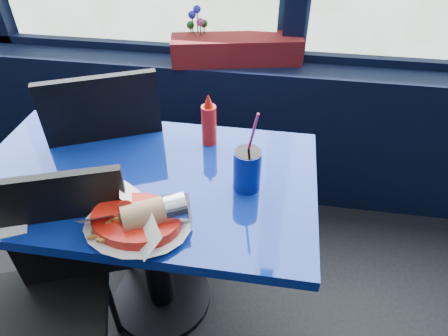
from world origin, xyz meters
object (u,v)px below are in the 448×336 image
Objects in this scene: planter_box at (237,50)px; soda_cup at (247,169)px; chair_near_front at (54,287)px; ketchup_bottle at (209,122)px; flower_vase at (198,44)px; chair_near_back at (136,155)px; near_table at (149,212)px; food_basket at (138,219)px.

soda_cup is at bearing -92.13° from planter_box.
ketchup_bottle reaches higher than chair_near_front.
ketchup_bottle is at bearing -74.58° from flower_vase.
flower_vase is (0.17, 0.55, 0.30)m from chair_near_back.
chair_near_back is (-0.15, 0.32, 0.01)m from near_table.
soda_cup is (0.36, -0.00, 0.26)m from near_table.
planter_box is (0.43, 1.20, 0.34)m from chair_near_front.
food_basket is 0.38m from soda_cup.
flower_vase is 0.83× the size of soda_cup.
ketchup_bottle is 0.68× the size of soda_cup.
food_basket is (0.05, -1.11, -0.09)m from flower_vase.
near_table is 0.41m from ketchup_bottle.
near_table is 4.65× the size of flower_vase.
soda_cup is (0.17, -0.23, -0.02)m from ketchup_bottle.
flower_vase is at bearing 88.79° from near_table.
near_table is at bearing 179.99° from soda_cup.
food_basket is (-0.15, -1.10, -0.08)m from planter_box.
chair_near_front is 0.91× the size of chair_near_back.
near_table is 1.19× the size of chair_near_back.
planter_box is 2.45× the size of flower_vase.
food_basket is at bearing -1.00° from chair_near_front.
planter_box is (0.21, 0.87, 0.30)m from near_table.
chair_near_back is 4.82× the size of ketchup_bottle.
planter_box is at bearing 88.20° from ketchup_bottle.
food_basket is (0.22, -0.56, 0.21)m from chair_near_back.
ketchup_bottle is at bearing 126.07° from soda_cup.
chair_near_back is at bearing 64.12° from chair_near_front.
chair_near_front is at bearing -163.22° from food_basket.
soda_cup is at bearing 9.70° from chair_near_front.
ketchup_bottle is at bearing 33.73° from chair_near_front.
near_table is at bearing -91.21° from flower_vase.
flower_vase is at bearing 90.09° from food_basket.
chair_near_front is at bearing -125.95° from ketchup_bottle.
chair_near_front is 1.32m from planter_box.
planter_box is (0.37, 0.55, 0.28)m from chair_near_back.
ketchup_bottle is (-0.02, -0.63, -0.02)m from planter_box.
flower_vase is at bearing 166.57° from planter_box.
near_table is 0.40m from chair_near_front.
flower_vase reaches higher than planter_box.
chair_near_back is 0.63m from food_basket.
soda_cup is (0.52, -0.32, 0.25)m from chair_near_back.
food_basket is at bearing -141.36° from soda_cup.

